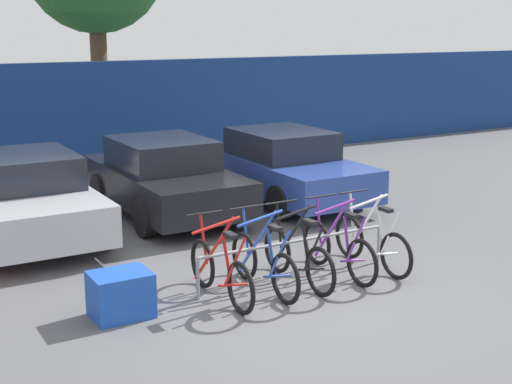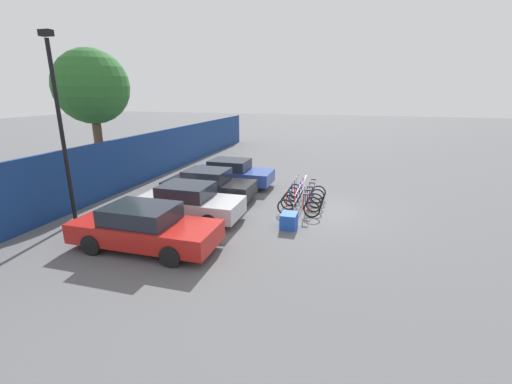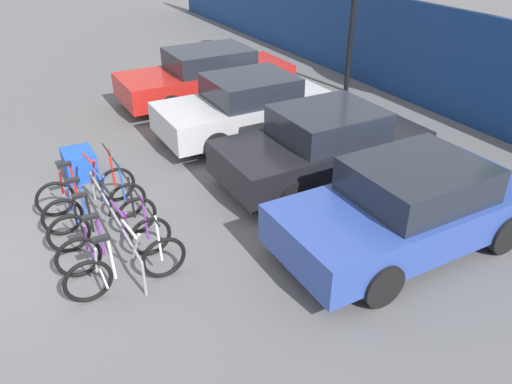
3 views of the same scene
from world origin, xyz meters
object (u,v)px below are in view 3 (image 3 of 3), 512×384
car_silver (248,107)px  bicycle_white (127,266)px  bicycle_purple (115,244)px  car_red (207,76)px  car_blue (409,207)px  cargo_crate (80,164)px  bicycle_black (104,222)px  bicycle_red (87,189)px  car_black (323,145)px  bike_rack (113,215)px  bicycle_blue (95,206)px

car_silver → bicycle_white: bearing=-45.3°
bicycle_purple → car_red: car_red is taller
car_silver → car_blue: same height
cargo_crate → car_red: bearing=125.7°
bicycle_black → cargo_crate: size_ratio=2.44×
cargo_crate → bicycle_red: bearing=-5.9°
bicycle_white → bicycle_purple: bearing=177.0°
car_black → bicycle_white: bearing=-71.8°
bike_rack → bicycle_red: bicycle_red is taller
car_black → bicycle_purple: bearing=-79.2°
cargo_crate → car_blue: bearing=39.6°
bicycle_purple → bicycle_black: bearing=176.2°
bike_rack → car_blue: car_blue is taller
bicycle_red → bicycle_black: 1.17m
car_blue → cargo_crate: car_blue is taller
bicycle_purple → car_silver: bearing=126.3°
bike_rack → bicycle_red: size_ratio=1.74×
bike_rack → cargo_crate: 2.50m
bicycle_blue → car_red: (-4.79, 4.14, 0.32)m
bike_rack → bicycle_white: (1.22, -0.15, -0.10)m
bike_rack → bicycle_purple: bearing=-13.4°
car_red → cargo_crate: bearing=-54.3°
bicycle_white → car_silver: 5.60m
bicycle_red → car_silver: bearing=106.8°
cargo_crate → bicycle_white: bearing=-2.0°
bicycle_black → car_blue: (2.33, 4.07, 0.31)m
bicycle_purple → cargo_crate: (-3.12, 0.13, -0.10)m
cargo_crate → car_silver: bearing=93.4°
bicycle_red → bicycle_white: bearing=-4.0°
bicycle_purple → car_silver: 5.20m
bicycle_red → car_silver: 4.26m
bike_rack → bicycle_purple: 0.65m
bicycle_red → bicycle_blue: bearing=-4.0°
bicycle_white → car_silver: (-3.94, 3.97, 0.31)m
bicycle_purple → bicycle_white: (0.59, 0.00, 0.00)m
car_red → bicycle_black: bearing=-37.9°
bicycle_black → car_silver: 4.80m
car_black → car_blue: (2.46, -0.18, 0.00)m
bicycle_blue → bike_rack: bearing=18.0°
bike_rack → bicycle_purple: bicycle_purple is taller
car_blue → bike_rack: bearing=-120.2°
bike_rack → car_silver: bearing=125.4°
bicycle_red → car_black: 4.39m
car_red → bicycle_white: bearing=-32.2°
bicycle_red → car_blue: size_ratio=0.41×
bicycle_purple → car_blue: (1.65, 4.07, 0.31)m
bicycle_blue → car_black: (0.40, 4.25, 0.31)m
bicycle_white → car_black: bearing=105.2°
bicycle_blue → car_silver: 4.52m
bicycle_blue → bicycle_white: size_ratio=1.00×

